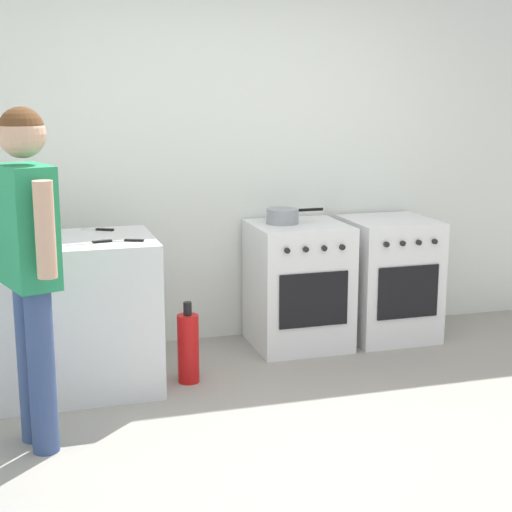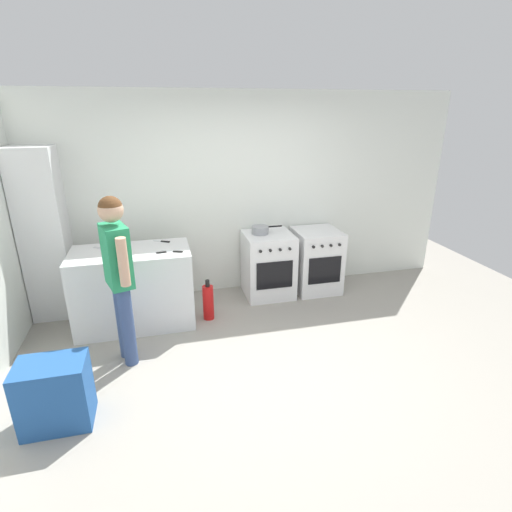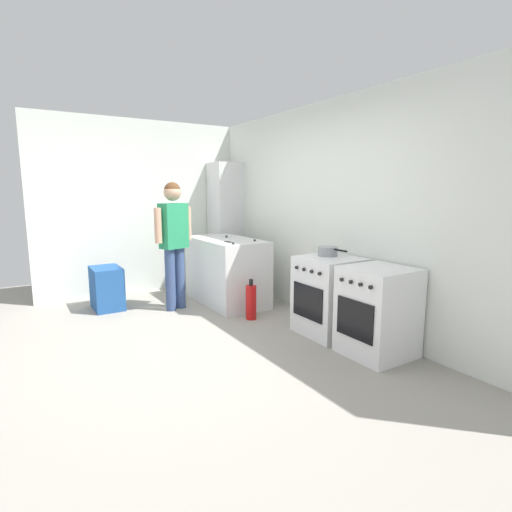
{
  "view_description": "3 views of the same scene",
  "coord_description": "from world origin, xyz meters",
  "px_view_note": "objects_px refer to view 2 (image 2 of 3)",
  "views": [
    {
      "loc": [
        -1.41,
        -3.32,
        1.75
      ],
      "look_at": [
        -0.17,
        0.86,
        0.81
      ],
      "focal_mm": 55.0,
      "sensor_mm": 36.0,
      "label": 1
    },
    {
      "loc": [
        -0.99,
        -3.16,
        2.38
      ],
      "look_at": [
        -0.03,
        0.74,
        0.89
      ],
      "focal_mm": 28.0,
      "sensor_mm": 36.0,
      "label": 2
    },
    {
      "loc": [
        3.53,
        -1.33,
        1.57
      ],
      "look_at": [
        0.06,
        0.81,
        0.89
      ],
      "focal_mm": 28.0,
      "sensor_mm": 36.0,
      "label": 3
    }
  ],
  "objects_px": {
    "recycling_crate_lower": "(58,408)",
    "knife_bread": "(151,254)",
    "person": "(118,267)",
    "recycling_crate_upper": "(52,379)",
    "oven_left": "(268,265)",
    "knife_chef": "(107,248)",
    "knife_paring": "(163,241)",
    "fire_extinguisher": "(208,302)",
    "knife_utility": "(173,251)",
    "larder_cabinet": "(45,236)",
    "pot": "(260,230)",
    "oven_right": "(316,260)"
  },
  "relations": [
    {
      "from": "recycling_crate_lower",
      "to": "knife_bread",
      "type": "bearing_deg",
      "value": 59.36
    },
    {
      "from": "person",
      "to": "recycling_crate_upper",
      "type": "xyz_separation_m",
      "value": [
        -0.5,
        -0.77,
        -0.58
      ]
    },
    {
      "from": "oven_left",
      "to": "knife_chef",
      "type": "bearing_deg",
      "value": -172.79
    },
    {
      "from": "knife_paring",
      "to": "recycling_crate_upper",
      "type": "height_order",
      "value": "knife_paring"
    },
    {
      "from": "oven_left",
      "to": "knife_paring",
      "type": "xyz_separation_m",
      "value": [
        -1.33,
        -0.14,
        0.48
      ]
    },
    {
      "from": "oven_left",
      "to": "fire_extinguisher",
      "type": "bearing_deg",
      "value": -151.22
    },
    {
      "from": "knife_utility",
      "to": "knife_chef",
      "type": "bearing_deg",
      "value": 158.37
    },
    {
      "from": "oven_left",
      "to": "knife_utility",
      "type": "xyz_separation_m",
      "value": [
        -1.24,
        -0.53,
        0.48
      ]
    },
    {
      "from": "knife_paring",
      "to": "person",
      "type": "xyz_separation_m",
      "value": [
        -0.42,
        -0.97,
        0.1
      ]
    },
    {
      "from": "person",
      "to": "larder_cabinet",
      "type": "relative_size",
      "value": 0.83
    },
    {
      "from": "knife_bread",
      "to": "knife_chef",
      "type": "distance_m",
      "value": 0.57
    },
    {
      "from": "oven_left",
      "to": "person",
      "type": "xyz_separation_m",
      "value": [
        -1.76,
        -1.11,
        0.57
      ]
    },
    {
      "from": "knife_utility",
      "to": "recycling_crate_lower",
      "type": "bearing_deg",
      "value": -126.92
    },
    {
      "from": "knife_paring",
      "to": "larder_cabinet",
      "type": "xyz_separation_m",
      "value": [
        -1.32,
        0.24,
        0.09
      ]
    },
    {
      "from": "recycling_crate_lower",
      "to": "person",
      "type": "bearing_deg",
      "value": 57.15
    },
    {
      "from": "knife_utility",
      "to": "fire_extinguisher",
      "type": "distance_m",
      "value": 0.78
    },
    {
      "from": "pot",
      "to": "larder_cabinet",
      "type": "distance_m",
      "value": 2.55
    },
    {
      "from": "knife_chef",
      "to": "person",
      "type": "relative_size",
      "value": 0.17
    },
    {
      "from": "oven_right",
      "to": "fire_extinguisher",
      "type": "relative_size",
      "value": 1.7
    },
    {
      "from": "larder_cabinet",
      "to": "knife_bread",
      "type": "bearing_deg",
      "value": -28.76
    },
    {
      "from": "knife_utility",
      "to": "larder_cabinet",
      "type": "height_order",
      "value": "larder_cabinet"
    },
    {
      "from": "pot",
      "to": "person",
      "type": "relative_size",
      "value": 0.24
    },
    {
      "from": "knife_bread",
      "to": "oven_left",
      "type": "bearing_deg",
      "value": 20.53
    },
    {
      "from": "fire_extinguisher",
      "to": "knife_chef",
      "type": "bearing_deg",
      "value": 167.89
    },
    {
      "from": "knife_utility",
      "to": "fire_extinguisher",
      "type": "bearing_deg",
      "value": 7.87
    },
    {
      "from": "knife_chef",
      "to": "person",
      "type": "height_order",
      "value": "person"
    },
    {
      "from": "oven_left",
      "to": "knife_bread",
      "type": "xyz_separation_m",
      "value": [
        -1.46,
        -0.55,
        0.48
      ]
    },
    {
      "from": "knife_utility",
      "to": "knife_bread",
      "type": "bearing_deg",
      "value": -175.0
    },
    {
      "from": "oven_right",
      "to": "person",
      "type": "distance_m",
      "value": 2.74
    },
    {
      "from": "knife_chef",
      "to": "knife_utility",
      "type": "bearing_deg",
      "value": -21.63
    },
    {
      "from": "knife_chef",
      "to": "larder_cabinet",
      "type": "height_order",
      "value": "larder_cabinet"
    },
    {
      "from": "larder_cabinet",
      "to": "knife_paring",
      "type": "bearing_deg",
      "value": -10.53
    },
    {
      "from": "recycling_crate_upper",
      "to": "larder_cabinet",
      "type": "relative_size",
      "value": 0.26
    },
    {
      "from": "pot",
      "to": "recycling_crate_upper",
      "type": "bearing_deg",
      "value": -138.15
    },
    {
      "from": "oven_left",
      "to": "person",
      "type": "relative_size",
      "value": 0.51
    },
    {
      "from": "oven_right",
      "to": "knife_paring",
      "type": "height_order",
      "value": "knife_paring"
    },
    {
      "from": "knife_chef",
      "to": "recycling_crate_upper",
      "type": "xyz_separation_m",
      "value": [
        -0.31,
        -1.64,
        -0.48
      ]
    },
    {
      "from": "oven_left",
      "to": "pot",
      "type": "xyz_separation_m",
      "value": [
        -0.1,
        0.05,
        0.47
      ]
    },
    {
      "from": "person",
      "to": "larder_cabinet",
      "type": "distance_m",
      "value": 1.51
    },
    {
      "from": "person",
      "to": "recycling_crate_lower",
      "type": "xyz_separation_m",
      "value": [
        -0.5,
        -0.77,
        -0.86
      ]
    },
    {
      "from": "pot",
      "to": "recycling_crate_lower",
      "type": "distance_m",
      "value": 3.0
    },
    {
      "from": "fire_extinguisher",
      "to": "recycling_crate_lower",
      "type": "distance_m",
      "value": 1.98
    },
    {
      "from": "recycling_crate_upper",
      "to": "larder_cabinet",
      "type": "distance_m",
      "value": 2.11
    },
    {
      "from": "pot",
      "to": "knife_bread",
      "type": "xyz_separation_m",
      "value": [
        -1.37,
        -0.6,
        0.0
      ]
    },
    {
      "from": "knife_utility",
      "to": "recycling_crate_lower",
      "type": "xyz_separation_m",
      "value": [
        -1.02,
        -1.36,
        -0.76
      ]
    },
    {
      "from": "knife_paring",
      "to": "fire_extinguisher",
      "type": "relative_size",
      "value": 0.39
    },
    {
      "from": "pot",
      "to": "larder_cabinet",
      "type": "relative_size",
      "value": 0.2
    },
    {
      "from": "recycling_crate_upper",
      "to": "fire_extinguisher",
      "type": "bearing_deg",
      "value": 45.42
    },
    {
      "from": "pot",
      "to": "oven_left",
      "type": "bearing_deg",
      "value": -26.54
    },
    {
      "from": "person",
      "to": "recycling_crate_upper",
      "type": "relative_size",
      "value": 3.2
    }
  ]
}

